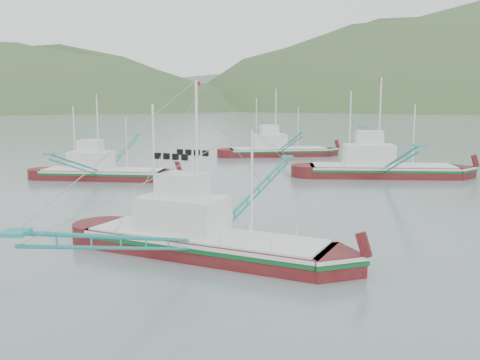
{
  "coord_description": "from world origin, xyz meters",
  "views": [
    {
      "loc": [
        0.96,
        -29.55,
        8.66
      ],
      "look_at": [
        0.0,
        6.0,
        3.2
      ],
      "focal_mm": 40.0,
      "sensor_mm": 36.0,
      "label": 1
    }
  ],
  "objects_px": {
    "main_boat": "(203,218)",
    "bg_boat_far": "(278,144)",
    "bg_boat_left": "(101,167)",
    "bg_boat_right": "(381,163)"
  },
  "relations": [
    {
      "from": "main_boat",
      "to": "bg_boat_far",
      "type": "bearing_deg",
      "value": 107.08
    },
    {
      "from": "bg_boat_left",
      "to": "bg_boat_right",
      "type": "bearing_deg",
      "value": 10.25
    },
    {
      "from": "bg_boat_right",
      "to": "bg_boat_far",
      "type": "height_order",
      "value": "bg_boat_right"
    },
    {
      "from": "main_boat",
      "to": "bg_boat_left",
      "type": "xyz_separation_m",
      "value": [
        -13.6,
        27.67,
        -0.76
      ]
    },
    {
      "from": "bg_boat_left",
      "to": "bg_boat_right",
      "type": "height_order",
      "value": "bg_boat_right"
    },
    {
      "from": "bg_boat_left",
      "to": "main_boat",
      "type": "bearing_deg",
      "value": -58.41
    },
    {
      "from": "bg_boat_right",
      "to": "main_boat",
      "type": "bearing_deg",
      "value": -116.79
    },
    {
      "from": "bg_boat_left",
      "to": "bg_boat_right",
      "type": "relative_size",
      "value": 0.83
    },
    {
      "from": "main_boat",
      "to": "bg_boat_far",
      "type": "relative_size",
      "value": 0.92
    },
    {
      "from": "main_boat",
      "to": "bg_boat_right",
      "type": "height_order",
      "value": "bg_boat_right"
    }
  ]
}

